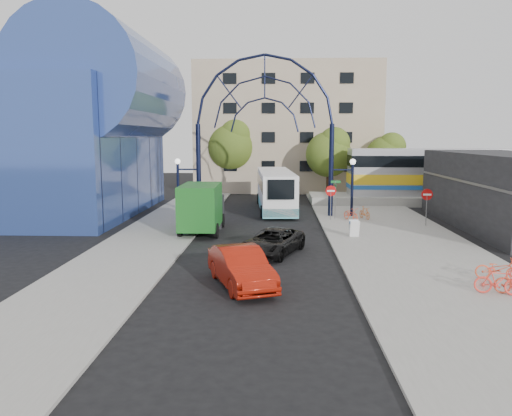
{
  "coord_description": "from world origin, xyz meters",
  "views": [
    {
      "loc": [
        0.99,
        -23.59,
        6.05
      ],
      "look_at": [
        -0.3,
        6.0,
        1.81
      ],
      "focal_mm": 35.0,
      "sensor_mm": 36.0,
      "label": 1
    }
  ],
  "objects_px": {
    "gateway_arch": "(265,103)",
    "bike_near_b": "(365,213)",
    "street_name_sign": "(335,191)",
    "bike_near_a": "(351,214)",
    "bike_far_a": "(498,269)",
    "train_car": "(489,172)",
    "stop_sign": "(331,194)",
    "red_sedan": "(241,267)",
    "tree_north_b": "(232,144)",
    "black_suv": "(272,242)",
    "do_not_enter_sign": "(427,198)",
    "green_truck": "(202,208)",
    "tree_north_c": "(387,154)",
    "sandwich_board": "(354,226)",
    "bike_far_b": "(498,281)",
    "tree_north_a": "(330,152)",
    "city_bus": "(275,190)"
  },
  "relations": [
    {
      "from": "train_car",
      "to": "red_sedan",
      "type": "relative_size",
      "value": 5.18
    },
    {
      "from": "bike_far_a",
      "to": "tree_north_b",
      "type": "bearing_deg",
      "value": 39.64
    },
    {
      "from": "street_name_sign",
      "to": "bike_far_a",
      "type": "distance_m",
      "value": 16.43
    },
    {
      "from": "do_not_enter_sign",
      "to": "tree_north_b",
      "type": "xyz_separation_m",
      "value": [
        -14.88,
        19.93,
        3.29
      ]
    },
    {
      "from": "street_name_sign",
      "to": "do_not_enter_sign",
      "type": "bearing_deg",
      "value": -24.16
    },
    {
      "from": "stop_sign",
      "to": "red_sedan",
      "type": "bearing_deg",
      "value": -108.35
    },
    {
      "from": "sandwich_board",
      "to": "green_truck",
      "type": "bearing_deg",
      "value": 169.62
    },
    {
      "from": "red_sedan",
      "to": "bike_near_b",
      "type": "bearing_deg",
      "value": 43.61
    },
    {
      "from": "red_sedan",
      "to": "bike_near_b",
      "type": "height_order",
      "value": "red_sedan"
    },
    {
      "from": "tree_north_a",
      "to": "bike_near_a",
      "type": "distance_m",
      "value": 14.64
    },
    {
      "from": "black_suv",
      "to": "red_sedan",
      "type": "relative_size",
      "value": 0.98
    },
    {
      "from": "tree_north_a",
      "to": "tree_north_c",
      "type": "bearing_deg",
      "value": 18.44
    },
    {
      "from": "black_suv",
      "to": "red_sedan",
      "type": "height_order",
      "value": "red_sedan"
    },
    {
      "from": "street_name_sign",
      "to": "bike_near_a",
      "type": "relative_size",
      "value": 1.6
    },
    {
      "from": "gateway_arch",
      "to": "bike_near_b",
      "type": "xyz_separation_m",
      "value": [
        7.35,
        -1.41,
        -7.99
      ]
    },
    {
      "from": "gateway_arch",
      "to": "bike_far_a",
      "type": "height_order",
      "value": "gateway_arch"
    },
    {
      "from": "bike_near_a",
      "to": "gateway_arch",
      "type": "bearing_deg",
      "value": 137.01
    },
    {
      "from": "gateway_arch",
      "to": "bike_far_b",
      "type": "bearing_deg",
      "value": -63.71
    },
    {
      "from": "train_car",
      "to": "bike_near_a",
      "type": "relative_size",
      "value": 14.34
    },
    {
      "from": "bike_near_a",
      "to": "bike_near_b",
      "type": "xyz_separation_m",
      "value": [
        1.1,
        0.75,
        -0.01
      ]
    },
    {
      "from": "train_car",
      "to": "tree_north_a",
      "type": "distance_m",
      "value": 14.52
    },
    {
      "from": "street_name_sign",
      "to": "red_sedan",
      "type": "height_order",
      "value": "street_name_sign"
    },
    {
      "from": "stop_sign",
      "to": "city_bus",
      "type": "bearing_deg",
      "value": 125.15
    },
    {
      "from": "stop_sign",
      "to": "train_car",
      "type": "distance_m",
      "value": 18.22
    },
    {
      "from": "tree_north_c",
      "to": "bike_far_b",
      "type": "distance_m",
      "value": 33.2
    },
    {
      "from": "tree_north_b",
      "to": "bike_near_a",
      "type": "xyz_separation_m",
      "value": [
        10.12,
        -18.08,
        -4.69
      ]
    },
    {
      "from": "tree_north_a",
      "to": "city_bus",
      "type": "xyz_separation_m",
      "value": [
        -5.3,
        -8.27,
        -2.91
      ]
    },
    {
      "from": "city_bus",
      "to": "red_sedan",
      "type": "distance_m",
      "value": 21.62
    },
    {
      "from": "green_truck",
      "to": "tree_north_c",
      "type": "bearing_deg",
      "value": 51.28
    },
    {
      "from": "street_name_sign",
      "to": "bike_far_b",
      "type": "distance_m",
      "value": 18.1
    },
    {
      "from": "tree_north_a",
      "to": "black_suv",
      "type": "relative_size",
      "value": 1.47
    },
    {
      "from": "street_name_sign",
      "to": "bike_far_b",
      "type": "height_order",
      "value": "street_name_sign"
    },
    {
      "from": "bike_far_a",
      "to": "street_name_sign",
      "type": "bearing_deg",
      "value": 34.3
    },
    {
      "from": "stop_sign",
      "to": "tree_north_b",
      "type": "relative_size",
      "value": 0.31
    },
    {
      "from": "sandwich_board",
      "to": "red_sedan",
      "type": "height_order",
      "value": "red_sedan"
    },
    {
      "from": "train_car",
      "to": "tree_north_c",
      "type": "height_order",
      "value": "tree_north_c"
    },
    {
      "from": "city_bus",
      "to": "red_sedan",
      "type": "height_order",
      "value": "city_bus"
    },
    {
      "from": "green_truck",
      "to": "bike_near_b",
      "type": "height_order",
      "value": "green_truck"
    },
    {
      "from": "city_bus",
      "to": "bike_far_b",
      "type": "distance_m",
      "value": 24.2
    },
    {
      "from": "stop_sign",
      "to": "black_suv",
      "type": "bearing_deg",
      "value": -111.48
    },
    {
      "from": "tree_north_b",
      "to": "bike_near_a",
      "type": "bearing_deg",
      "value": -60.75
    },
    {
      "from": "tree_north_b",
      "to": "green_truck",
      "type": "xyz_separation_m",
      "value": [
        0.08,
        -22.23,
        -3.71
      ]
    },
    {
      "from": "black_suv",
      "to": "bike_far_a",
      "type": "relative_size",
      "value": 2.66
    },
    {
      "from": "street_name_sign",
      "to": "black_suv",
      "type": "bearing_deg",
      "value": -112.22
    },
    {
      "from": "do_not_enter_sign",
      "to": "city_bus",
      "type": "relative_size",
      "value": 0.21
    },
    {
      "from": "black_suv",
      "to": "street_name_sign",
      "type": "bearing_deg",
      "value": 89.78
    },
    {
      "from": "bike_far_b",
      "to": "green_truck",
      "type": "bearing_deg",
      "value": 62.04
    },
    {
      "from": "stop_sign",
      "to": "city_bus",
      "type": "height_order",
      "value": "city_bus"
    },
    {
      "from": "street_name_sign",
      "to": "sandwich_board",
      "type": "bearing_deg",
      "value": -86.54
    },
    {
      "from": "tree_north_b",
      "to": "red_sedan",
      "type": "bearing_deg",
      "value": -84.26
    }
  ]
}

